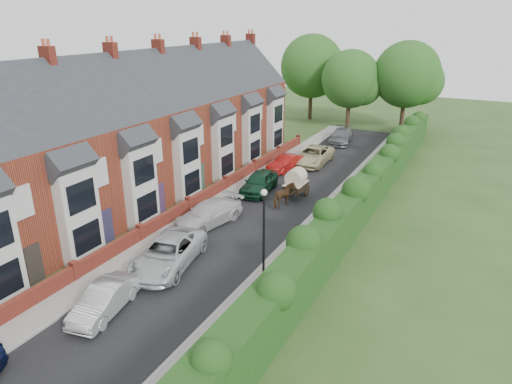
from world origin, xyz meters
TOP-DOWN VIEW (x-y plane):
  - ground at (0.00, 0.00)m, footprint 140.00×140.00m
  - road at (-0.50, 11.00)m, footprint 6.00×58.00m
  - pavement_hedge_side at (3.60, 11.00)m, footprint 2.20×58.00m
  - pavement_house_side at (-4.35, 11.00)m, footprint 1.70×58.00m
  - kerb_hedge_side at (2.55, 11.00)m, footprint 0.18×58.00m
  - kerb_house_side at (-3.55, 11.00)m, footprint 0.18×58.00m
  - hedge at (5.40, 11.00)m, footprint 2.10×58.00m
  - terrace_row at (-10.87, 9.98)m, footprint 9.05×40.50m
  - garden_wall_row at (-5.35, 10.00)m, footprint 0.35×40.35m
  - lamppost at (3.40, 4.00)m, footprint 0.32×0.32m
  - tree_far_left at (-2.65, 40.08)m, footprint 7.14×6.80m
  - tree_far_right at (3.39, 42.08)m, footprint 7.98×7.60m
  - tree_far_back at (-8.59, 43.08)m, footprint 8.40×8.00m
  - car_silver_a at (-2.01, -1.31)m, footprint 2.13×4.25m
  - car_silver_b at (-2.01, 3.36)m, footprint 3.63×6.03m
  - car_white at (-3.00, 8.88)m, footprint 3.16×5.47m
  - car_green at (-2.72, 15.63)m, footprint 2.40×4.90m
  - car_red at (-3.00, 21.49)m, footprint 2.45×4.38m
  - car_beige at (-1.60, 24.46)m, footprint 2.72×5.72m
  - car_grey at (-1.60, 32.90)m, footprint 2.84×5.37m
  - horse at (0.20, 13.79)m, footprint 1.22×2.10m
  - horse_cart at (0.20, 15.92)m, footprint 1.41×3.12m

SIDE VIEW (x-z plane):
  - ground at x=0.00m, z-range 0.00..0.00m
  - road at x=-0.50m, z-range 0.00..0.02m
  - pavement_hedge_side at x=3.60m, z-range 0.00..0.12m
  - pavement_house_side at x=-4.35m, z-range 0.00..0.12m
  - kerb_hedge_side at x=2.55m, z-range 0.00..0.13m
  - kerb_house_side at x=-3.55m, z-range 0.00..0.13m
  - garden_wall_row at x=-5.35m, z-range -0.09..1.01m
  - car_silver_a at x=-2.01m, z-range 0.00..1.34m
  - car_red at x=-3.00m, z-range 0.00..1.37m
  - car_grey at x=-1.60m, z-range 0.00..1.48m
  - car_white at x=-3.00m, z-range 0.00..1.49m
  - car_silver_b at x=-2.01m, z-range 0.00..1.57m
  - car_beige at x=-1.60m, z-range 0.00..1.58m
  - car_green at x=-2.72m, z-range 0.00..1.61m
  - horse at x=0.20m, z-range 0.00..1.67m
  - horse_cart at x=0.20m, z-range 0.16..2.41m
  - hedge at x=5.40m, z-range 0.18..3.03m
  - lamppost at x=3.40m, z-range 0.72..5.88m
  - terrace_row at x=-10.87m, z-range -1.28..10.22m
  - tree_far_left at x=-2.65m, z-range 1.07..10.36m
  - tree_far_right at x=3.39m, z-range 1.16..11.47m
  - tree_far_back at x=-8.59m, z-range 1.21..12.03m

